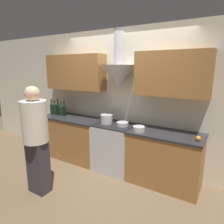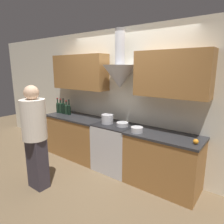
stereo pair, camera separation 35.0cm
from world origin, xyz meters
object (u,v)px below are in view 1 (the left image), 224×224
Objects in this scene: wine_bottle_1 at (55,108)px; wine_bottle_2 at (58,109)px; orange_fruit at (198,138)px; saucepan at (139,129)px; stock_pot at (107,119)px; wine_bottle_0 at (52,108)px; wine_bottle_4 at (64,110)px; person_foreground_left at (36,136)px; mixing_bowl at (122,124)px; wine_bottle_3 at (61,110)px; stove_range at (115,147)px.

wine_bottle_1 is 0.09m from wine_bottle_2.
orange_fruit is at bearing -2.34° from wine_bottle_2.
stock_pot is at bearing 169.93° from saucepan.
wine_bottle_0 is 2.18m from saucepan.
stock_pot is at bearing -1.79° from wine_bottle_4.
person_foreground_left is at bearing -63.40° from wine_bottle_4.
orange_fruit is (2.88, -0.12, -0.10)m from wine_bottle_2.
mixing_bowl is at bearing 175.44° from orange_fruit.
wine_bottle_2 reaches higher than mixing_bowl.
mixing_bowl is at bearing -0.44° from wine_bottle_1.
wine_bottle_3 is (0.19, 0.00, -0.01)m from wine_bottle_1.
wine_bottle_2 is 1.12× the size of wine_bottle_3.
person_foreground_left is (0.89, -1.22, -0.12)m from wine_bottle_1.
wine_bottle_2 is 0.21× the size of person_foreground_left.
mixing_bowl is 1.45m from person_foreground_left.
wine_bottle_1 reaches higher than mixing_bowl.
mixing_bowl is 0.13× the size of person_foreground_left.
wine_bottle_3 is 1.41m from person_foreground_left.
mixing_bowl is at bearing 2.67° from stock_pot.
wine_bottle_3 reaches higher than orange_fruit.
stock_pot reaches higher than stove_range.
mixing_bowl is (1.70, -0.01, -0.10)m from wine_bottle_1.
person_foreground_left is at bearing -53.74° from wine_bottle_1.
person_foreground_left is (-0.80, -1.20, -0.01)m from mixing_bowl.
stock_pot is at bearing -1.47° from wine_bottle_3.
stove_range is at bearing -0.04° from wine_bottle_3.
mixing_bowl is (1.51, -0.02, -0.09)m from wine_bottle_3.
wine_bottle_2 is 0.10m from wine_bottle_3.
wine_bottle_1 is at bearing -178.80° from wine_bottle_4.
saucepan is at bearing -4.22° from wine_bottle_1.
wine_bottle_0 reaches higher than wine_bottle_4.
person_foreground_left is (0.70, -1.22, -0.11)m from wine_bottle_3.
stove_range is at bearing 164.07° from saucepan.
mixing_bowl is (1.42, -0.02, -0.10)m from wine_bottle_4.
wine_bottle_2 reaches higher than saucepan.
person_foreground_left reaches higher than wine_bottle_0.
wine_bottle_3 is at bearing -177.56° from wine_bottle_4.
wine_bottle_2 is 1.80× the size of saucepan.
stove_range is at bearing 175.03° from mixing_bowl.
stove_range is 0.55m from stock_pot.
stove_range is at bearing 10.21° from stock_pot.
wine_bottle_2 reaches higher than stove_range.
stock_pot is (-0.16, -0.03, 0.52)m from stove_range.
person_foreground_left is at bearing -123.75° from mixing_bowl.
stove_range is 0.54× the size of person_foreground_left.
wine_bottle_3 is at bearing 175.30° from saucepan.
wine_bottle_1 is at bearing -179.96° from stove_range.
wine_bottle_2 is at bearing 177.66° from orange_fruit.
person_foreground_left is (-2.08, -1.10, -0.02)m from orange_fruit.
wine_bottle_1 is at bearing 179.56° from mixing_bowl.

